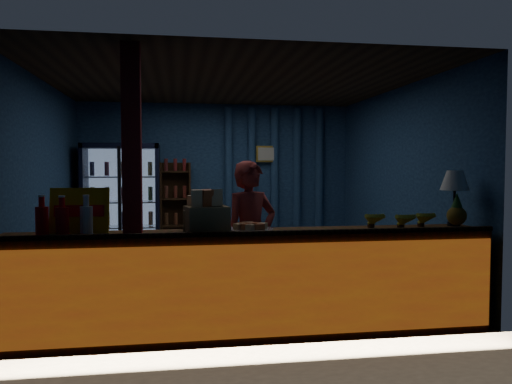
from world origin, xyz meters
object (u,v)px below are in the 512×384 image
shopkeeper (251,239)px  green_chair (257,248)px  pastry_tray (250,228)px  table_lamp (455,183)px

shopkeeper → green_chair: size_ratio=2.72×
pastry_tray → table_lamp: size_ratio=0.81×
shopkeeper → pastry_tray: bearing=-122.3°
green_chair → pastry_tray: 3.28m
green_chair → pastry_tray: bearing=52.0°
shopkeeper → pastry_tray: (-0.09, -0.55, 0.18)m
shopkeeper → table_lamp: size_ratio=2.90×
shopkeeper → table_lamp: bearing=-36.5°
pastry_tray → table_lamp: bearing=2.2°
green_chair → pastry_tray: pastry_tray is taller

